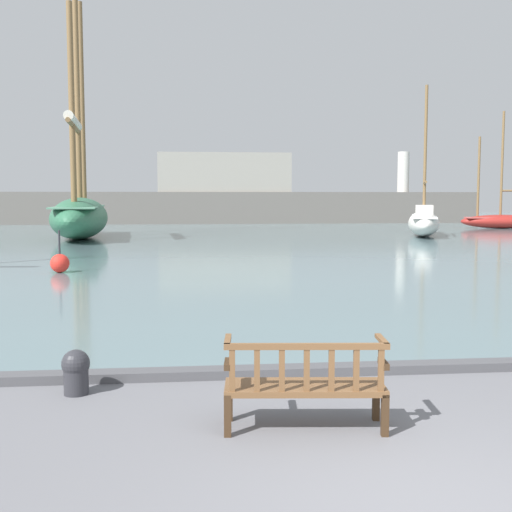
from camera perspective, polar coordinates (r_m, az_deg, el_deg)
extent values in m
cube|color=slate|center=(48.34, -3.82, 2.56)|extent=(100.00, 80.00, 0.08)
cube|color=#4C4C50|center=(8.62, 6.81, -9.99)|extent=(40.00, 0.30, 0.12)
cube|color=#3D2A19|center=(6.84, -2.40, -12.74)|extent=(0.08, 0.08, 0.42)
cube|color=#3D2A19|center=(6.96, 10.62, -12.51)|extent=(0.08, 0.08, 0.42)
cube|color=#3D2A19|center=(6.41, -2.54, -13.98)|extent=(0.08, 0.08, 0.42)
cube|color=#3D2A19|center=(6.54, 11.39, -13.70)|extent=(0.08, 0.08, 0.42)
cube|color=brown|center=(6.58, 4.34, -11.57)|extent=(1.64, 0.67, 0.06)
cube|color=brown|center=(6.24, 4.54, -8.02)|extent=(1.60, 0.21, 0.06)
cube|color=brown|center=(6.28, -2.13, -10.14)|extent=(0.06, 0.05, 0.41)
cube|color=brown|center=(6.28, 0.09, -10.14)|extent=(0.06, 0.05, 0.41)
cube|color=brown|center=(6.29, 2.31, -10.13)|extent=(0.06, 0.05, 0.41)
cube|color=brown|center=(6.30, 4.53, -10.10)|extent=(0.06, 0.05, 0.41)
cube|color=brown|center=(6.33, 6.73, -10.06)|extent=(0.06, 0.05, 0.41)
cube|color=brown|center=(6.36, 8.91, -10.00)|extent=(0.06, 0.05, 0.41)
cube|color=brown|center=(6.40, 11.06, -9.93)|extent=(0.06, 0.05, 0.41)
cube|color=#3D2A19|center=(6.40, -2.55, -9.57)|extent=(0.09, 0.30, 0.06)
cube|color=brown|center=(6.44, -2.53, -7.51)|extent=(0.11, 0.47, 0.04)
cube|color=#3D2A19|center=(6.53, 11.27, -9.37)|extent=(0.09, 0.30, 0.06)
cube|color=brown|center=(6.56, 11.14, -7.35)|extent=(0.11, 0.47, 0.04)
ellipsoid|color=maroon|center=(49.13, 21.04, 2.88)|extent=(6.03, 2.82, 0.97)
cube|color=#C6514C|center=(49.12, 21.05, 3.19)|extent=(5.26, 2.26, 0.08)
cylinder|color=brown|center=(49.11, 21.04, 7.60)|extent=(0.17, 0.17, 7.47)
cylinder|color=brown|center=(48.68, 19.18, 6.64)|extent=(0.17, 0.17, 5.71)
ellipsoid|color=#2D6647|center=(36.10, -15.38, 3.28)|extent=(3.84, 11.74, 2.21)
cube|color=#5B9375|center=(36.09, -15.40, 4.24)|extent=(3.01, 10.30, 0.08)
cylinder|color=brown|center=(37.04, -15.66, 15.99)|extent=(0.29, 0.29, 15.00)
cylinder|color=brown|center=(33.76, -15.92, 11.04)|extent=(0.69, 5.61, 0.23)
cylinder|color=silver|center=(33.78, -15.93, 11.43)|extent=(0.88, 5.07, 0.47)
cylinder|color=brown|center=(39.90, -15.21, 12.84)|extent=(0.29, 0.29, 11.73)
cylinder|color=brown|center=(33.22, -16.07, 12.74)|extent=(0.29, 0.29, 9.84)
ellipsoid|color=silver|center=(38.23, 14.68, 2.83)|extent=(4.22, 7.85, 1.45)
cube|color=white|center=(38.22, 14.69, 3.42)|extent=(3.50, 6.83, 0.08)
cube|color=beige|center=(37.63, 14.72, 3.93)|extent=(1.53, 2.10, 0.62)
cylinder|color=brown|center=(38.48, 14.82, 9.02)|extent=(0.17, 0.17, 7.43)
cylinder|color=brown|center=(36.72, 14.81, 6.34)|extent=(1.26, 3.22, 0.14)
cylinder|color=#2D2D33|center=(7.99, -15.70, -10.47)|extent=(0.29, 0.29, 0.37)
sphere|color=#2D2D33|center=(7.94, -15.73, -9.19)|extent=(0.33, 0.33, 0.33)
sphere|color=red|center=(19.88, -17.04, -0.62)|extent=(0.56, 0.56, 0.56)
cylinder|color=#2D2D33|center=(19.83, -17.09, 1.19)|extent=(0.06, 0.06, 0.70)
cube|color=#66605B|center=(54.36, -4.08, 4.26)|extent=(46.06, 2.40, 2.73)
cube|color=gray|center=(54.45, -2.81, 7.42)|extent=(11.11, 2.00, 3.27)
cylinder|color=beige|center=(57.46, 12.97, 7.28)|extent=(1.00, 1.00, 3.47)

